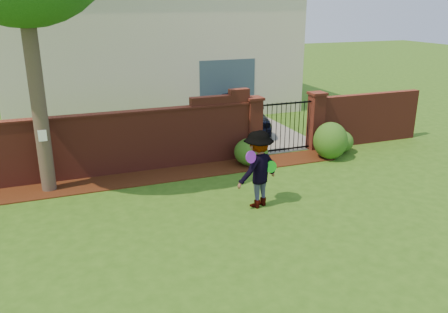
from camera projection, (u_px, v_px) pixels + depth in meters
name	position (u px, v px, depth m)	size (l,w,h in m)	color
ground	(229.00, 224.00, 10.01)	(80.00, 80.00, 0.01)	#2D5415
mulch_bed	(152.00, 177.00, 12.63)	(11.10, 1.08, 0.03)	#341509
brick_wall	(107.00, 143.00, 12.57)	(8.70, 0.31, 2.16)	maroon
brick_wall_return	(367.00, 119.00, 15.52)	(4.00, 0.25, 1.70)	maroon
pillar_left	(254.00, 127.00, 14.06)	(0.50, 0.50, 1.88)	maroon
pillar_right	(316.00, 121.00, 14.80)	(0.50, 0.50, 1.88)	maroon
iron_gate	(285.00, 127.00, 14.46)	(1.78, 0.03, 1.60)	black
driveway	(237.00, 123.00, 18.27)	(3.20, 8.00, 0.01)	slate
house	(149.00, 37.00, 19.96)	(12.40, 6.40, 6.30)	beige
car	(242.00, 113.00, 17.02)	(1.60, 3.98, 1.36)	black
paper_notice	(42.00, 136.00, 11.15)	(0.20, 0.01, 0.28)	white
shrub_left	(251.00, 152.00, 13.48)	(1.00, 1.00, 0.82)	#1D5018
shrub_middle	(330.00, 141.00, 14.01)	(1.04, 1.04, 1.14)	#1D5018
shrub_right	(341.00, 142.00, 14.66)	(0.80, 0.80, 0.71)	#1D5018
man	(259.00, 170.00, 10.58)	(1.18, 0.68, 1.83)	gray
frisbee_purple	(251.00, 157.00, 10.18)	(0.28, 0.28, 0.03)	purple
frisbee_green	(271.00, 167.00, 10.58)	(0.28, 0.28, 0.03)	#1BCD21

